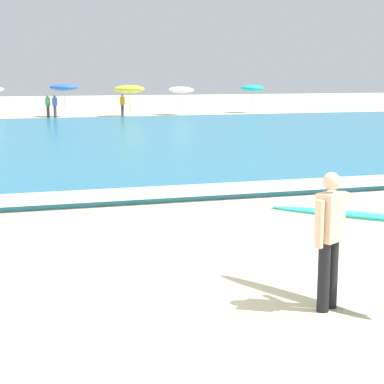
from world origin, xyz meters
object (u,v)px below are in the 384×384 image
beach_umbrella_5 (181,90)px  beachgoer_near_row_mid (55,106)px  beach_umbrella_3 (64,87)px  beach_umbrella_4 (129,89)px  beachgoer_near_row_right (122,105)px  surfer_with_board (339,226)px  beach_umbrella_6 (252,88)px  beachgoer_near_row_left (48,106)px

beach_umbrella_5 → beachgoer_near_row_mid: size_ratio=1.30×
beachgoer_near_row_mid → beach_umbrella_5: bearing=10.0°
beach_umbrella_3 → beach_umbrella_4: beach_umbrella_3 is taller
beachgoer_near_row_right → beach_umbrella_3: bearing=159.6°
surfer_with_board → beach_umbrella_5: 38.45m
beach_umbrella_4 → beach_umbrella_6: beach_umbrella_4 is taller
surfer_with_board → beach_umbrella_6: bearing=69.4°
surfer_with_board → beach_umbrella_3: beach_umbrella_3 is taller
beachgoer_near_row_mid → beachgoer_near_row_right: bearing=5.5°
beach_umbrella_3 → beachgoer_near_row_right: 4.12m
beach_umbrella_3 → beachgoer_near_row_right: (3.71, -1.38, -1.15)m
surfer_with_board → beach_umbrella_3: bearing=89.4°
surfer_with_board → beach_umbrella_3: (0.39, 37.71, 0.97)m
surfer_with_board → beach_umbrella_4: beach_umbrella_4 is taller
beachgoer_near_row_left → beach_umbrella_6: bearing=7.6°
beachgoer_near_row_mid → surfer_with_board: bearing=-89.3°
beach_umbrella_3 → beachgoer_near_row_mid: bearing=-114.2°
beach_umbrella_6 → beachgoer_near_row_mid: beach_umbrella_6 is taller
beach_umbrella_3 → beach_umbrella_4: size_ratio=1.03×
beach_umbrella_3 → beachgoer_near_row_left: (-1.24, -1.48, -1.15)m
surfer_with_board → beach_umbrella_4: size_ratio=1.08×
surfer_with_board → beachgoer_near_row_left: surfer_with_board is taller
beachgoer_near_row_left → beachgoer_near_row_mid: size_ratio=1.00×
beach_umbrella_5 → beach_umbrella_6: (5.78, 0.79, 0.06)m
beachgoer_near_row_left → beach_umbrella_4: bearing=5.6°
surfer_with_board → beach_umbrella_3: size_ratio=1.04×
beach_umbrella_4 → beachgoer_near_row_mid: bearing=-170.2°
beach_umbrella_3 → beachgoer_near_row_mid: 2.30m
beach_umbrella_5 → surfer_with_board: bearing=-102.9°
beachgoer_near_row_left → beachgoer_near_row_right: (4.95, 0.10, 0.00)m
beach_umbrella_5 → beachgoer_near_row_left: beach_umbrella_5 is taller
surfer_with_board → beachgoer_near_row_mid: size_ratio=1.48×
beach_umbrella_3 → beach_umbrella_5: 8.19m
beach_umbrella_4 → beachgoer_near_row_right: beach_umbrella_4 is taller
beach_umbrella_6 → beachgoer_near_row_left: size_ratio=1.33×
beachgoer_near_row_left → beachgoer_near_row_right: 4.95m
surfer_with_board → beachgoer_near_row_left: 36.24m
surfer_with_board → beachgoer_near_row_mid: bearing=90.7°
surfer_with_board → beach_umbrella_6: beach_umbrella_6 is taller
beach_umbrella_5 → beachgoer_near_row_left: (-9.42, -1.25, -0.93)m
surfer_with_board → beach_umbrella_5: size_ratio=1.13×
beach_umbrella_4 → beachgoer_near_row_left: beach_umbrella_4 is taller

